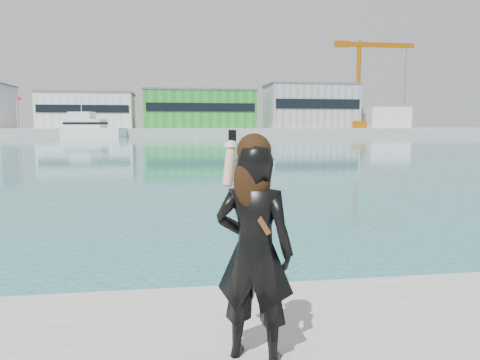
# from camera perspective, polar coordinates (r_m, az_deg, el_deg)

# --- Properties ---
(far_quay) EXTENTS (320.00, 40.00, 2.00)m
(far_quay) POSITION_cam_1_polar(r_m,az_deg,el_deg) (133.99, -8.45, 5.85)
(far_quay) COLOR #9E9E99
(far_quay) RESTS_ON ground
(warehouse_white) EXTENTS (24.48, 15.35, 9.50)m
(warehouse_white) POSITION_cam_1_polar(r_m,az_deg,el_deg) (133.73, -18.05, 8.07)
(warehouse_white) COLOR silver
(warehouse_white) RESTS_ON far_quay
(warehouse_green) EXTENTS (30.60, 16.36, 10.50)m
(warehouse_green) POSITION_cam_1_polar(r_m,az_deg,el_deg) (132.33, -4.99, 8.60)
(warehouse_green) COLOR #258621
(warehouse_green) RESTS_ON far_quay
(warehouse_grey_right) EXTENTS (25.50, 15.35, 12.50)m
(warehouse_grey_right) POSITION_cam_1_polar(r_m,az_deg,el_deg) (138.21, 8.53, 8.88)
(warehouse_grey_right) COLOR gray
(warehouse_grey_right) RESTS_ON far_quay
(ancillary_shed) EXTENTS (12.00, 10.00, 6.00)m
(ancillary_shed) POSITION_cam_1_polar(r_m,az_deg,el_deg) (144.34, 17.18, 7.27)
(ancillary_shed) COLOR silver
(ancillary_shed) RESTS_ON far_quay
(dock_crane) EXTENTS (23.00, 4.00, 24.00)m
(dock_crane) POSITION_cam_1_polar(r_m,az_deg,el_deg) (137.60, 14.70, 11.59)
(dock_crane) COLOR #C45D0B
(dock_crane) RESTS_ON far_quay
(flagpole_left) EXTENTS (1.28, 0.16, 8.00)m
(flagpole_left) POSITION_cam_1_polar(r_m,az_deg,el_deg) (130.45, -25.52, 7.70)
(flagpole_left) COLOR silver
(flagpole_left) RESTS_ON far_quay
(flagpole_right) EXTENTS (1.28, 0.16, 8.00)m
(flagpole_right) POSITION_cam_1_polar(r_m,az_deg,el_deg) (127.10, 1.64, 8.38)
(flagpole_right) COLOR silver
(flagpole_right) RESTS_ON far_quay
(motor_yacht) EXTENTS (17.11, 9.55, 7.70)m
(motor_yacht) POSITION_cam_1_polar(r_m,az_deg,el_deg) (115.83, -18.10, 6.07)
(motor_yacht) COLOR silver
(motor_yacht) RESTS_ON ground
(buoy_near) EXTENTS (0.50, 0.50, 0.50)m
(buoy_near) POSITION_cam_1_polar(r_m,az_deg,el_deg) (79.50, -5.42, 4.72)
(buoy_near) COLOR #FFEF0D
(buoy_near) RESTS_ON ground
(buoy_extra) EXTENTS (0.50, 0.50, 0.50)m
(buoy_extra) POSITION_cam_1_polar(r_m,az_deg,el_deg) (96.25, -21.88, 4.59)
(buoy_extra) COLOR #FFEF0D
(buoy_extra) RESTS_ON ground
(woman) EXTENTS (0.70, 0.60, 1.72)m
(woman) POSITION_cam_1_polar(r_m,az_deg,el_deg) (3.50, 1.72, -8.00)
(woman) COLOR black
(woman) RESTS_ON near_quay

